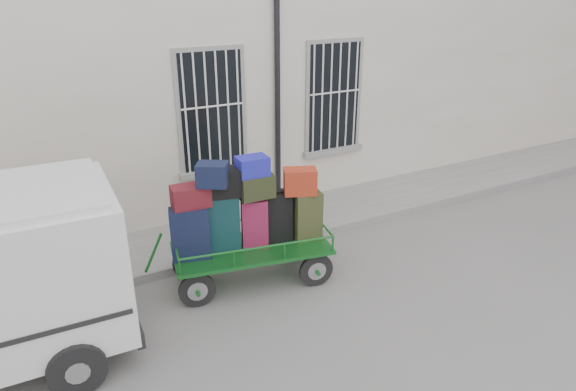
{
  "coord_description": "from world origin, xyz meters",
  "views": [
    {
      "loc": [
        -3.63,
        -5.97,
        4.51
      ],
      "look_at": [
        0.14,
        1.0,
        1.18
      ],
      "focal_mm": 32.0,
      "sensor_mm": 36.0,
      "label": 1
    }
  ],
  "objects": [
    {
      "name": "luggage_cart",
      "position": [
        -0.8,
        0.61,
        1.1
      ],
      "size": [
        2.93,
        1.54,
        2.11
      ],
      "rotation": [
        0.0,
        0.0,
        -0.19
      ],
      "color": "black",
      "rests_on": "ground"
    },
    {
      "name": "building",
      "position": [
        0.0,
        5.5,
        3.0
      ],
      "size": [
        24.0,
        5.15,
        6.0
      ],
      "color": "beige",
      "rests_on": "ground"
    },
    {
      "name": "ground",
      "position": [
        0.0,
        0.0,
        0.0
      ],
      "size": [
        80.0,
        80.0,
        0.0
      ],
      "primitive_type": "plane",
      "color": "slate",
      "rests_on": "ground"
    },
    {
      "name": "sidewalk",
      "position": [
        0.0,
        2.2,
        0.07
      ],
      "size": [
        24.0,
        1.7,
        0.15
      ],
      "primitive_type": "cube",
      "color": "slate",
      "rests_on": "ground"
    }
  ]
}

